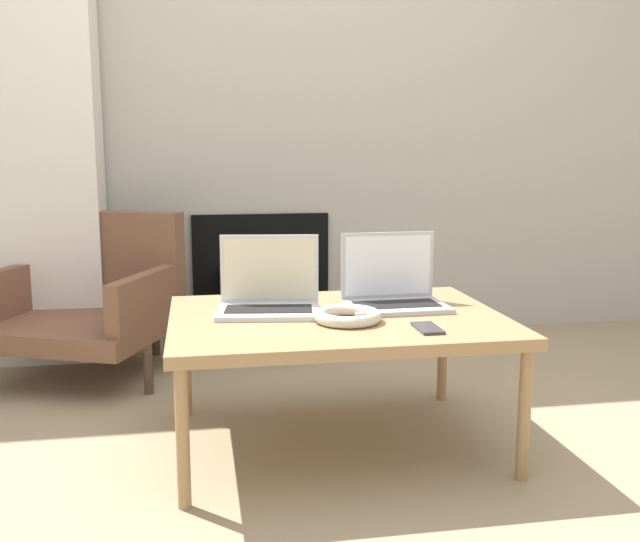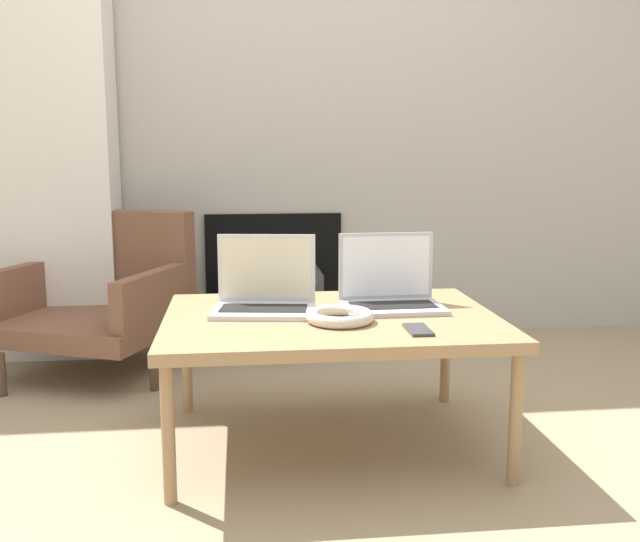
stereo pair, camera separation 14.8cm
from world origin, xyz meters
name	(u,v)px [view 2 (the right image)]	position (x,y,z in m)	size (l,w,h in m)	color
ground_plane	(345,490)	(0.00, 0.00, 0.00)	(14.00, 14.00, 0.00)	#998466
wall_back	(294,75)	(0.00, 1.71, 1.29)	(7.00, 0.08, 2.60)	#ADA89E
table	(331,325)	(0.00, 0.32, 0.39)	(1.03, 0.76, 0.42)	#9E7A51
laptop_left	(265,294)	(-0.20, 0.41, 0.48)	(0.35, 0.26, 0.24)	silver
laptop_right	(390,291)	(0.21, 0.41, 0.48)	(0.32, 0.23, 0.24)	#B2B2B7
headphones	(340,316)	(0.01, 0.22, 0.44)	(0.20, 0.20, 0.04)	beige
phone	(418,330)	(0.22, 0.09, 0.43)	(0.06, 0.13, 0.01)	#333338
tv	(276,309)	(-0.11, 1.47, 0.19)	(0.41, 0.38, 0.37)	#383838
armchair	(103,293)	(-0.87, 1.27, 0.32)	(0.87, 0.85, 0.67)	brown
bookshelf	(22,152)	(-1.23, 1.51, 0.92)	(0.79, 0.32, 1.84)	silver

